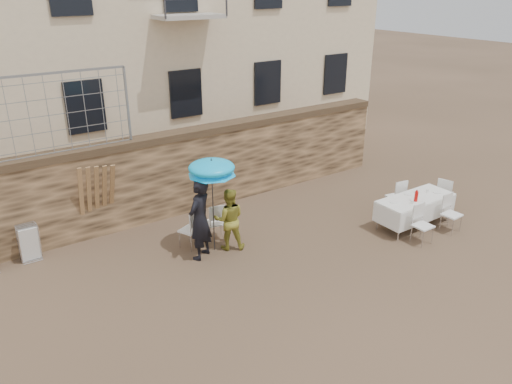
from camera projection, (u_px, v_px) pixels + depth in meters
ground at (301, 296)px, 9.99m from camera, size 80.00×80.00×0.00m
stone_wall at (185, 172)px, 13.36m from camera, size 13.00×0.50×2.20m
chain_link_fence at (58, 114)px, 11.03m from camera, size 3.20×0.06×1.80m
man_suit at (200, 219)px, 11.04m from camera, size 0.84×0.75×1.92m
woman_dress at (229, 219)px, 11.51m from camera, size 0.91×0.84×1.50m
umbrella at (212, 170)px, 10.92m from camera, size 1.08×1.08×2.11m
couple_chair_left at (190, 229)px, 11.65m from camera, size 0.64×0.64×0.96m
couple_chair_right at (216, 221)px, 12.01m from camera, size 0.58×0.58×0.96m
banquet_table at (416, 199)px, 12.62m from camera, size 2.10×0.85×0.78m
soda_bottle at (416, 196)px, 12.33m from camera, size 0.09×0.09×0.26m
table_chair_front_left at (423, 225)px, 11.83m from camera, size 0.48×0.48×0.96m
table_chair_front_right at (452, 214)px, 12.40m from camera, size 0.51×0.51×0.96m
table_chair_back at (396, 196)px, 13.43m from camera, size 0.55×0.55×0.96m
table_chair_side at (446, 194)px, 13.51m from camera, size 0.59×0.59×0.96m
chair_stack_right at (28, 240)px, 11.18m from camera, size 0.46×0.40×0.92m
wood_planks at (95, 201)px, 11.85m from camera, size 0.70×0.20×2.00m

